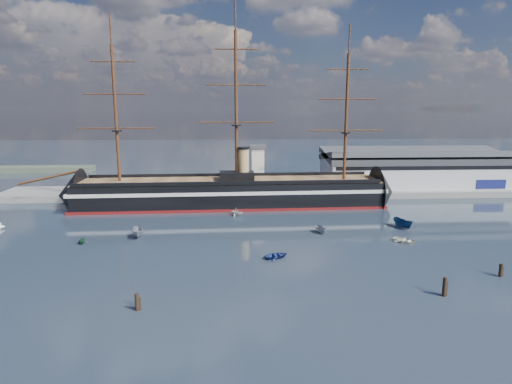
{
  "coord_description": "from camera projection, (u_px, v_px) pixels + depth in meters",
  "views": [
    {
      "loc": [
        -4.98,
        -64.46,
        28.42
      ],
      "look_at": [
        0.4,
        35.0,
        9.0
      ],
      "focal_mm": 30.0,
      "sensor_mm": 36.0,
      "label": 1
    }
  ],
  "objects": [
    {
      "name": "ground",
      "position": [
        253.0,
        223.0,
        108.09
      ],
      "size": [
        600.0,
        600.0,
        0.0
      ],
      "primitive_type": "plane",
      "color": "#1A293B",
      "rests_on": "ground"
    },
    {
      "name": "quay",
      "position": [
        278.0,
        195.0,
        143.9
      ],
      "size": [
        180.0,
        18.0,
        2.0
      ],
      "primitive_type": "cube",
      "color": "slate",
      "rests_on": "ground"
    },
    {
      "name": "warehouse",
      "position": [
        414.0,
        168.0,
        148.83
      ],
      "size": [
        63.0,
        21.0,
        11.6
      ],
      "color": "#B7BABC",
      "rests_on": "ground"
    },
    {
      "name": "quay_tower",
      "position": [
        258.0,
        167.0,
        138.72
      ],
      "size": [
        5.0,
        5.0,
        15.0
      ],
      "color": "silver",
      "rests_on": "ground"
    },
    {
      "name": "warship",
      "position": [
        224.0,
        193.0,
        126.51
      ],
      "size": [
        113.12,
        18.94,
        53.94
      ],
      "rotation": [
        0.0,
        0.0,
        0.03
      ],
      "color": "black",
      "rests_on": "ground"
    },
    {
      "name": "motorboat_a",
      "position": [
        138.0,
        237.0,
        96.09
      ],
      "size": [
        7.38,
        3.95,
        2.8
      ],
      "primitive_type": "imported",
      "rotation": [
        0.0,
        0.0,
        0.21
      ],
      "color": "gray",
      "rests_on": "ground"
    },
    {
      "name": "motorboat_b",
      "position": [
        276.0,
        258.0,
        82.84
      ],
      "size": [
        2.28,
        3.24,
        1.4
      ],
      "primitive_type": "imported",
      "rotation": [
        0.0,
        0.0,
        1.97
      ],
      "color": "navy",
      "rests_on": "ground"
    },
    {
      "name": "motorboat_c",
      "position": [
        320.0,
        233.0,
        99.45
      ],
      "size": [
        5.49,
        3.06,
        2.08
      ],
      "primitive_type": "imported",
      "rotation": [
        0.0,
        0.0,
        0.24
      ],
      "color": "gray",
      "rests_on": "ground"
    },
    {
      "name": "motorboat_d",
      "position": [
        237.0,
        216.0,
        115.71
      ],
      "size": [
        6.15,
        6.9,
        2.39
      ],
      "primitive_type": "imported",
      "rotation": [
        0.0,
        0.0,
        0.93
      ],
      "color": "beige",
      "rests_on": "ground"
    },
    {
      "name": "motorboat_e",
      "position": [
        405.0,
        243.0,
        92.39
      ],
      "size": [
        3.06,
        3.21,
        1.48
      ],
      "primitive_type": "imported",
      "rotation": [
        0.0,
        0.0,
        0.84
      ],
      "color": "silver",
      "rests_on": "ground"
    },
    {
      "name": "motorboat_f",
      "position": [
        403.0,
        228.0,
        103.61
      ],
      "size": [
        7.59,
        4.89,
        2.85
      ],
      "primitive_type": "imported",
      "rotation": [
        0.0,
        0.0,
        0.35
      ],
      "color": "navy",
      "rests_on": "ground"
    },
    {
      "name": "motorboat_g",
      "position": [
        82.0,
        243.0,
        91.74
      ],
      "size": [
        4.85,
        2.82,
        1.67
      ],
      "primitive_type": "imported",
      "rotation": [
        0.0,
        0.0,
        0.19
      ],
      "color": "#1A4B2D",
      "rests_on": "ground"
    },
    {
      "name": "piling_near_left",
      "position": [
        137.0,
        310.0,
        61.33
      ],
      "size": [
        0.64,
        0.64,
        3.22
      ],
      "primitive_type": "cylinder",
      "color": "black",
      "rests_on": "ground"
    },
    {
      "name": "piling_near_right",
      "position": [
        444.0,
        296.0,
        65.97
      ],
      "size": [
        0.64,
        0.64,
        3.78
      ],
      "primitive_type": "cylinder",
      "color": "black",
      "rests_on": "ground"
    },
    {
      "name": "piling_far_right",
      "position": [
        500.0,
        277.0,
        73.67
      ],
      "size": [
        0.64,
        0.64,
        3.02
      ],
      "primitive_type": "cylinder",
      "color": "black",
      "rests_on": "ground"
    }
  ]
}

